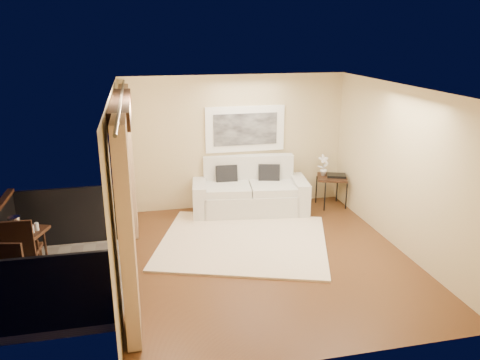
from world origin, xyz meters
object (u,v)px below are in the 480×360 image
object	(u,v)px
balcony_chair_near	(7,274)
sofa	(250,193)
side_table	(332,179)
bistro_table	(23,237)
orchid	(323,165)
balcony_chair_far	(21,246)
ice_bucket	(15,223)

from	to	relation	value
balcony_chair_near	sofa	bearing A→B (deg)	47.43
side_table	bistro_table	distance (m)	5.86
side_table	orchid	size ratio (longest dim) A/B	1.69
balcony_chair_far	balcony_chair_near	bearing A→B (deg)	91.23
ice_bucket	orchid	bearing A→B (deg)	16.85
side_table	balcony_chair_far	world-z (taller)	balcony_chair_far
side_table	ice_bucket	bearing A→B (deg)	-164.60
side_table	ice_bucket	world-z (taller)	ice_bucket
sofa	bistro_table	size ratio (longest dim) A/B	3.24
sofa	side_table	distance (m)	1.74
side_table	balcony_chair_far	xyz separation A→B (m)	(-5.58, -1.99, 0.00)
sofa	ice_bucket	bearing A→B (deg)	-149.59
side_table	orchid	bearing A→B (deg)	145.40
balcony_chair_far	side_table	bearing A→B (deg)	-157.11
sofa	balcony_chair_near	xyz separation A→B (m)	(-3.88, -2.81, 0.15)
bistro_table	balcony_chair_far	distance (m)	0.29
balcony_chair_near	ice_bucket	size ratio (longest dim) A/B	4.63
balcony_chair_near	side_table	bearing A→B (deg)	37.32
side_table	orchid	xyz separation A→B (m)	(-0.16, 0.11, 0.28)
bistro_table	ice_bucket	xyz separation A→B (m)	(-0.12, 0.12, 0.18)
sofa	balcony_chair_near	distance (m)	4.79
sofa	orchid	xyz separation A→B (m)	(1.57, 0.01, 0.48)
bistro_table	balcony_chair_far	bearing A→B (deg)	-85.20
balcony_chair_far	ice_bucket	world-z (taller)	balcony_chair_far
orchid	balcony_chair_near	xyz separation A→B (m)	(-5.45, -2.82, -0.33)
side_table	balcony_chair_far	size ratio (longest dim) A/B	0.75
orchid	side_table	bearing A→B (deg)	-34.60
sofa	orchid	world-z (taller)	sofa
sofa	side_table	size ratio (longest dim) A/B	3.16
sofa	balcony_chair_near	world-z (taller)	sofa
orchid	ice_bucket	bearing A→B (deg)	-163.15
orchid	ice_bucket	world-z (taller)	orchid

